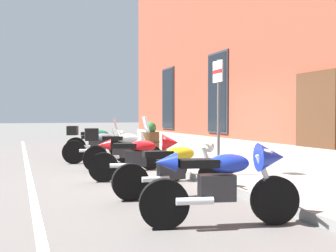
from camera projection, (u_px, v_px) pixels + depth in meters
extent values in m
plane|color=#565451|center=(174.00, 174.00, 8.76)|extent=(140.00, 140.00, 0.00)
cube|color=slate|center=(218.00, 168.00, 9.21)|extent=(26.49, 2.38, 0.14)
cube|color=silver|center=(30.00, 183.00, 7.55)|extent=(26.49, 0.12, 0.01)
cube|color=gray|center=(256.00, 155.00, 9.63)|extent=(20.49, 0.10, 0.70)
cube|color=#2D2D33|center=(168.00, 98.00, 15.28)|extent=(1.22, 0.06, 2.52)
cube|color=black|center=(168.00, 98.00, 15.27)|extent=(1.10, 0.03, 2.40)
cube|color=#2D2D33|center=(218.00, 93.00, 11.49)|extent=(1.22, 0.06, 2.52)
cube|color=black|center=(217.00, 93.00, 11.48)|extent=(1.10, 0.03, 2.40)
cube|color=#472B19|center=(316.00, 126.00, 7.72)|extent=(1.10, 0.08, 2.30)
cylinder|color=black|center=(119.00, 147.00, 12.20)|extent=(0.33, 0.67, 0.67)
cylinder|color=black|center=(76.00, 148.00, 12.13)|extent=(0.33, 0.67, 0.67)
cylinder|color=silver|center=(116.00, 140.00, 12.19)|extent=(0.17, 0.31, 0.63)
cube|color=#28282B|center=(96.00, 142.00, 12.16)|extent=(0.35, 0.49, 0.32)
ellipsoid|color=#195633|center=(100.00, 134.00, 12.16)|extent=(0.42, 0.58, 0.24)
cube|color=black|center=(89.00, 134.00, 12.14)|extent=(0.37, 0.53, 0.10)
cylinder|color=silver|center=(113.00, 129.00, 12.18)|extent=(0.60, 0.24, 0.04)
cylinder|color=silver|center=(86.00, 146.00, 12.03)|extent=(0.23, 0.45, 0.09)
cube|color=#B2BCC6|center=(115.00, 123.00, 12.17)|extent=(0.39, 0.25, 0.40)
cube|color=black|center=(73.00, 131.00, 12.11)|extent=(0.45, 0.42, 0.30)
cylinder|color=black|center=(125.00, 151.00, 10.80)|extent=(0.25, 0.68, 0.67)
cylinder|color=black|center=(74.00, 152.00, 10.54)|extent=(0.25, 0.68, 0.67)
cylinder|color=silver|center=(122.00, 143.00, 10.78)|extent=(0.13, 0.30, 0.60)
cube|color=#28282B|center=(98.00, 146.00, 10.65)|extent=(0.30, 0.48, 0.32)
ellipsoid|color=slate|center=(103.00, 137.00, 10.68)|extent=(0.36, 0.56, 0.24)
cube|color=black|center=(90.00, 137.00, 10.61)|extent=(0.31, 0.51, 0.10)
cylinder|color=silver|center=(119.00, 131.00, 10.75)|extent=(0.61, 0.16, 0.04)
cylinder|color=silver|center=(87.00, 151.00, 10.48)|extent=(0.18, 0.46, 0.09)
sphere|color=silver|center=(122.00, 134.00, 10.77)|extent=(0.18, 0.18, 0.18)
cylinder|color=black|center=(151.00, 157.00, 9.39)|extent=(0.20, 0.64, 0.63)
cylinder|color=black|center=(96.00, 159.00, 9.04)|extent=(0.20, 0.64, 0.63)
cylinder|color=silver|center=(147.00, 147.00, 9.36)|extent=(0.11, 0.33, 0.67)
cube|color=#28282B|center=(122.00, 151.00, 9.20)|extent=(0.28, 0.46, 0.32)
ellipsoid|color=#B7BABF|center=(128.00, 138.00, 9.23)|extent=(0.33, 0.55, 0.24)
cube|color=black|center=(112.00, 138.00, 9.13)|extent=(0.28, 0.50, 0.10)
cylinder|color=silver|center=(144.00, 131.00, 9.33)|extent=(0.62, 0.12, 0.04)
cylinder|color=silver|center=(110.00, 157.00, 9.01)|extent=(0.15, 0.46, 0.09)
cube|color=#B2BCC6|center=(146.00, 124.00, 9.34)|extent=(0.38, 0.19, 0.40)
cube|color=black|center=(91.00, 134.00, 9.00)|extent=(0.40, 0.36, 0.30)
cylinder|color=black|center=(173.00, 167.00, 7.72)|extent=(0.30, 0.62, 0.61)
cylinder|color=black|center=(104.00, 167.00, 7.62)|extent=(0.30, 0.62, 0.61)
cylinder|color=silver|center=(168.00, 155.00, 7.71)|extent=(0.16, 0.31, 0.61)
cube|color=#28282B|center=(136.00, 158.00, 7.66)|extent=(0.35, 0.49, 0.32)
ellipsoid|color=red|center=(143.00, 146.00, 7.67)|extent=(0.41, 0.58, 0.24)
cube|color=black|center=(125.00, 146.00, 7.64)|extent=(0.36, 0.52, 0.10)
cylinder|color=silver|center=(164.00, 138.00, 7.69)|extent=(0.60, 0.23, 0.04)
cylinder|color=silver|center=(121.00, 166.00, 7.53)|extent=(0.23, 0.46, 0.09)
cone|color=red|center=(170.00, 143.00, 7.71)|extent=(0.45, 0.43, 0.36)
cone|color=red|center=(104.00, 145.00, 7.61)|extent=(0.31, 0.32, 0.24)
cylinder|color=black|center=(214.00, 178.00, 6.38)|extent=(0.17, 0.61, 0.60)
cylinder|color=black|center=(130.00, 182.00, 5.94)|extent=(0.17, 0.61, 0.60)
cylinder|color=silver|center=(209.00, 164.00, 6.35)|extent=(0.10, 0.31, 0.61)
cube|color=#28282B|center=(171.00, 169.00, 6.14)|extent=(0.26, 0.46, 0.32)
ellipsoid|color=gold|center=(180.00, 154.00, 6.18)|extent=(0.30, 0.54, 0.24)
cube|color=black|center=(158.00, 154.00, 6.07)|extent=(0.26, 0.50, 0.10)
cylinder|color=silver|center=(205.00, 143.00, 6.31)|extent=(0.62, 0.09, 0.04)
cylinder|color=silver|center=(156.00, 179.00, 5.94)|extent=(0.13, 0.46, 0.09)
sphere|color=silver|center=(209.00, 147.00, 6.34)|extent=(0.18, 0.18, 0.18)
cylinder|color=black|center=(275.00, 200.00, 4.64)|extent=(0.27, 0.62, 0.61)
cylinder|color=black|center=(164.00, 204.00, 4.45)|extent=(0.27, 0.62, 0.61)
cylinder|color=silver|center=(267.00, 180.00, 4.62)|extent=(0.15, 0.32, 0.65)
cube|color=#28282B|center=(217.00, 188.00, 4.54)|extent=(0.32, 0.48, 0.32)
ellipsoid|color=#192D9E|center=(229.00, 164.00, 4.55)|extent=(0.38, 0.57, 0.24)
cube|color=black|center=(198.00, 163.00, 4.50)|extent=(0.33, 0.52, 0.10)
cylinder|color=silver|center=(261.00, 149.00, 4.60)|extent=(0.61, 0.19, 0.04)
cylinder|color=silver|center=(195.00, 201.00, 4.38)|extent=(0.20, 0.46, 0.09)
cone|color=#192D9E|center=(271.00, 157.00, 4.62)|extent=(0.43, 0.42, 0.36)
cone|color=#192D9E|center=(166.00, 162.00, 4.44)|extent=(0.30, 0.31, 0.24)
cylinder|color=#4C4C51|center=(219.00, 117.00, 7.62)|extent=(0.06, 0.06, 2.39)
cube|color=white|center=(218.00, 71.00, 7.59)|extent=(0.36, 0.03, 0.44)
cube|color=red|center=(217.00, 71.00, 7.58)|extent=(0.36, 0.01, 0.08)
cylinder|color=brown|center=(150.00, 142.00, 12.51)|extent=(0.61, 0.61, 0.69)
cylinder|color=black|center=(150.00, 142.00, 12.51)|extent=(0.64, 0.64, 0.04)
sphere|color=#28602D|center=(150.00, 128.00, 12.49)|extent=(0.40, 0.40, 0.40)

